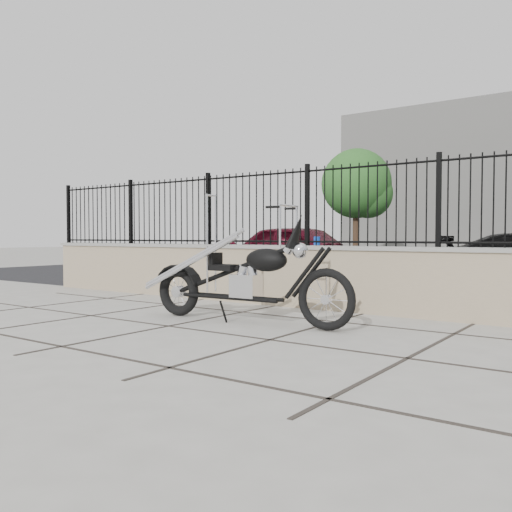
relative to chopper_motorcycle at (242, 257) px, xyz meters
name	(u,v)px	position (x,y,z in m)	size (l,w,h in m)	color
ground_plane	(270,340)	(0.94, -0.77, -0.84)	(90.00, 90.00, 0.00)	#99968E
parking_lot	(508,274)	(0.94, 11.73, -0.84)	(30.00, 30.00, 0.00)	black
retaining_wall	(367,280)	(0.94, 1.73, -0.36)	(14.00, 0.36, 0.96)	gray
iron_fence	(368,204)	(0.94, 1.73, 0.72)	(14.00, 0.08, 1.20)	black
chopper_motorcycle	(242,257)	(0.00, 0.00, 0.00)	(2.81, 0.49, 1.68)	black
car_red	(303,252)	(-2.79, 6.20, -0.14)	(1.67, 4.15, 1.41)	#480A17
bollard_a	(317,263)	(-1.37, 4.38, -0.30)	(0.13, 0.13, 1.09)	blue
tree_left	(356,180)	(-5.58, 15.27, 2.57)	(2.88, 2.88, 4.87)	#382619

